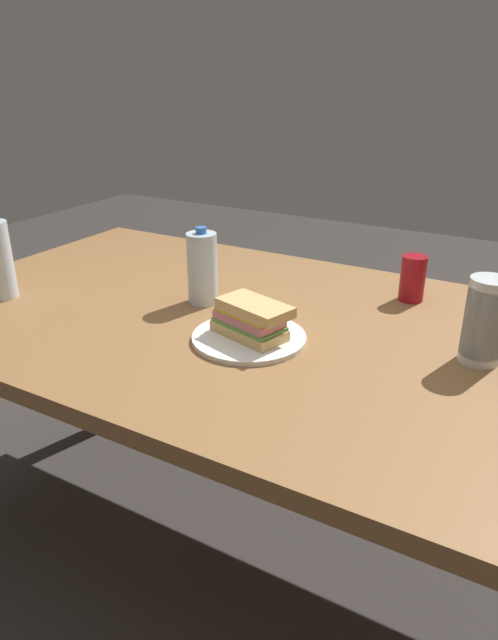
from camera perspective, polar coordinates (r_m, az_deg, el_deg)
The scene contains 7 objects.
ground_plane at distance 1.86m, azimuth 1.29°, elevation -22.63°, with size 8.00×8.00×0.00m, color #383330.
dining_table at distance 1.44m, azimuth 1.55°, elevation -3.13°, with size 1.86×1.04×0.78m.
paper_plate at distance 1.30m, azimuth -0.00°, elevation -1.77°, with size 0.26×0.26×0.01m, color white.
sandwich at distance 1.28m, azimuth 0.18°, elevation 0.09°, with size 0.20×0.14×0.08m.
soda_can_red at distance 1.57m, azimuth 16.01°, elevation 4.01°, with size 0.07×0.07×0.12m, color maroon.
plastic_cup_stack at distance 1.27m, azimuth 22.45°, elevation -0.09°, with size 0.08×0.08×0.18m.
water_bottle_spare at distance 1.49m, azimuth -4.68°, elevation 5.17°, with size 0.08×0.08×0.20m.
Camera 1 is at (0.60, -1.13, 1.34)m, focal length 32.09 mm.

